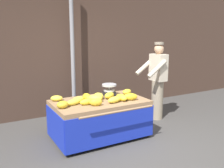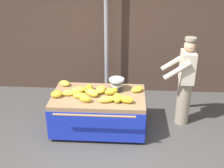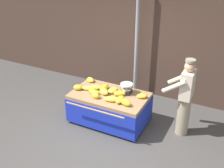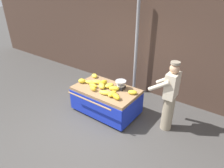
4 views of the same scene
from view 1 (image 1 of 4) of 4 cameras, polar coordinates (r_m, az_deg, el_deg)
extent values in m
plane|color=#423F3D|center=(4.17, 6.34, -16.12)|extent=(60.00, 60.00, 0.00)
cube|color=#473328|center=(6.19, -8.76, 11.71)|extent=(16.00, 0.24, 3.91)
cylinder|color=gray|center=(5.81, -8.81, 7.26)|extent=(0.09, 0.09, 3.01)
cube|color=#93704C|center=(4.65, -2.82, -4.18)|extent=(1.68, 1.00, 0.08)
cylinder|color=black|center=(4.50, -11.59, -9.49)|extent=(0.05, 0.67, 0.67)
cylinder|color=#B7B7BC|center=(4.49, -11.96, -9.55)|extent=(0.01, 0.12, 0.12)
cylinder|color=black|center=(5.12, 4.90, -6.64)|extent=(0.05, 0.67, 0.67)
cylinder|color=#B7B7BC|center=(5.13, 5.18, -6.59)|extent=(0.01, 0.12, 0.12)
cylinder|color=#4C4742|center=(5.12, -4.87, -6.86)|extent=(0.05, 0.05, 0.63)
cube|color=#192DB2|center=(4.34, 0.18, -9.88)|extent=(1.68, 0.02, 0.57)
cube|color=#192DB2|center=(5.18, -5.24, -6.30)|extent=(1.68, 0.02, 0.57)
cube|color=#192DB2|center=(4.47, -12.59, -9.52)|extent=(0.02, 1.00, 0.57)
cube|color=#192DB2|center=(5.16, 5.65, -6.39)|extent=(0.02, 1.00, 0.57)
cylinder|color=#93704C|center=(4.08, 1.43, -6.20)|extent=(1.34, 0.04, 0.04)
cube|color=black|center=(4.96, -0.64, -2.17)|extent=(0.20, 0.20, 0.09)
cylinder|color=#B7B7BC|center=(4.93, -0.64, -1.04)|extent=(0.02, 0.02, 0.11)
cylinder|color=#B7B7BC|center=(4.92, -0.64, -0.22)|extent=(0.28, 0.28, 0.03)
cylinder|color=#B7B7BC|center=(4.94, -0.64, -1.44)|extent=(0.21, 0.21, 0.03)
ellipsoid|color=yellow|center=(4.77, -0.60, -2.55)|extent=(0.29, 0.25, 0.12)
ellipsoid|color=yellow|center=(4.38, -5.69, -3.99)|extent=(0.25, 0.13, 0.10)
ellipsoid|color=gold|center=(4.31, -3.64, -4.07)|extent=(0.25, 0.19, 0.13)
ellipsoid|color=yellow|center=(4.73, -3.03, -2.70)|extent=(0.24, 0.30, 0.11)
ellipsoid|color=gold|center=(4.66, -5.63, -2.90)|extent=(0.17, 0.30, 0.13)
ellipsoid|color=yellow|center=(4.40, -8.54, -4.03)|extent=(0.32, 0.19, 0.10)
ellipsoid|color=yellow|center=(4.62, 2.15, -3.01)|extent=(0.15, 0.29, 0.12)
ellipsoid|color=yellow|center=(5.11, 3.36, -1.71)|extent=(0.27, 0.23, 0.10)
ellipsoid|color=yellow|center=(4.55, -3.80, -3.21)|extent=(0.30, 0.29, 0.13)
ellipsoid|color=yellow|center=(4.49, 0.53, -3.53)|extent=(0.31, 0.21, 0.11)
ellipsoid|color=gold|center=(4.25, -11.01, -4.54)|extent=(0.25, 0.23, 0.12)
ellipsoid|color=gold|center=(4.65, 4.09, -2.86)|extent=(0.30, 0.22, 0.13)
ellipsoid|color=yellow|center=(4.70, -12.29, -3.14)|extent=(0.26, 0.23, 0.10)
ellipsoid|color=yellow|center=(4.55, -7.61, -3.46)|extent=(0.30, 0.25, 0.10)
cylinder|color=gray|center=(5.80, 10.06, -3.48)|extent=(0.26, 0.26, 0.88)
cube|color=beige|center=(5.66, 10.33, 3.68)|extent=(0.23, 0.38, 0.58)
sphere|color=tan|center=(5.62, 10.47, 7.67)|extent=(0.21, 0.21, 0.21)
cylinder|color=gray|center=(5.61, 10.52, 8.94)|extent=(0.20, 0.20, 0.05)
cylinder|color=beige|center=(5.36, 10.02, 3.37)|extent=(0.48, 0.10, 0.37)
cylinder|color=beige|center=(5.69, 7.32, 3.92)|extent=(0.48, 0.10, 0.37)
camera|label=2|loc=(2.84, 80.15, 27.51)|focal=46.57mm
camera|label=3|loc=(4.87, 75.81, 25.05)|focal=45.18mm
camera|label=4|loc=(4.91, 57.44, 20.71)|focal=31.24mm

